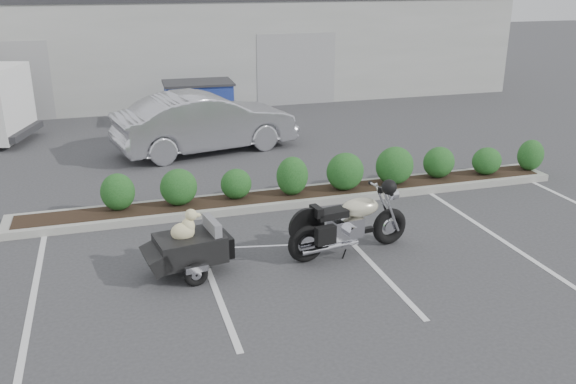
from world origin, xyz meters
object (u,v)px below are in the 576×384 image
object	(u,v)px
sedan	(206,122)
motorcycle	(350,224)
dumpster	(199,104)
pet_trailer	(189,247)

from	to	relation	value
sedan	motorcycle	bearing A→B (deg)	178.14
motorcycle	dumpster	xyz separation A→B (m)	(-1.01, 10.20, 0.18)
sedan	dumpster	distance (m)	3.00
pet_trailer	dumpster	bearing A→B (deg)	71.19
pet_trailer	dumpster	size ratio (longest dim) A/B	0.86
pet_trailer	sedan	world-z (taller)	sedan
motorcycle	pet_trailer	xyz separation A→B (m)	(-2.79, 0.02, -0.07)
sedan	dumpster	xyz separation A→B (m)	(0.27, 2.99, -0.09)
sedan	dumpster	size ratio (longest dim) A/B	2.22
pet_trailer	sedan	distance (m)	7.36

